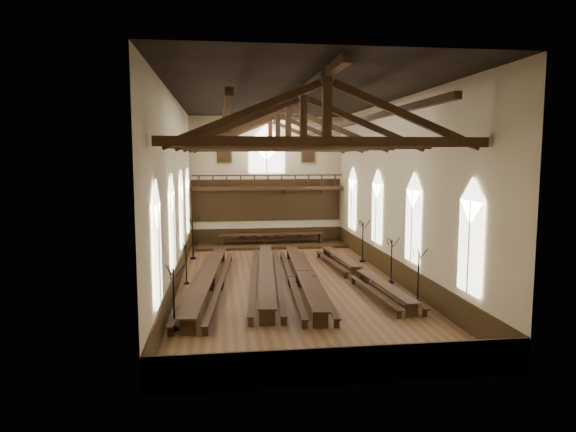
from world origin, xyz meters
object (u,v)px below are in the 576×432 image
at_px(refectory_row_a, 209,278).
at_px(candelabrum_right_mid, 391,269).
at_px(candelabrum_left_near, 174,310).
at_px(candelabrum_right_near, 418,286).
at_px(dais, 272,245).
at_px(high_table, 272,235).
at_px(refectory_row_c, 303,275).
at_px(candelabrum_right_far, 363,249).
at_px(refectory_row_b, 267,272).
at_px(candelabrum_left_far, 193,246).
at_px(candelabrum_left_mid, 186,271).
at_px(refectory_row_d, 360,272).

bearing_deg(refectory_row_a, candelabrum_right_mid, -0.17).
height_order(candelabrum_left_near, candelabrum_right_near, candelabrum_left_near).
xyz_separation_m(dais, high_table, (-0.00, -0.00, 0.75)).
bearing_deg(candelabrum_left_near, dais, 72.77).
distance_m(high_table, candelabrum_right_mid, 13.47).
bearing_deg(refectory_row_c, candelabrum_right_far, 48.69).
xyz_separation_m(refectory_row_a, candelabrum_left_near, (-1.22, -6.30, 0.22)).
distance_m(refectory_row_b, candelabrum_right_near, 8.25).
xyz_separation_m(dais, candelabrum_right_far, (5.32, -6.66, 0.74)).
relative_size(refectory_row_c, dais, 1.30).
relative_size(refectory_row_a, candelabrum_right_far, 5.38).
bearing_deg(candelabrum_left_far, refectory_row_c, -51.94).
xyz_separation_m(dais, candelabrum_left_far, (-5.78, -4.23, 0.77)).
bearing_deg(candelabrum_left_mid, dais, 62.54).
height_order(candelabrum_left_near, candelabrum_left_far, candelabrum_left_far).
relative_size(refectory_row_c, candelabrum_left_far, 5.15).
xyz_separation_m(refectory_row_b, candelabrum_right_far, (6.76, 4.84, 0.25)).
bearing_deg(refectory_row_c, dais, 92.13).
distance_m(dais, candelabrum_right_mid, 13.49).
xyz_separation_m(high_table, candelabrum_left_far, (-5.78, -4.23, 0.02)).
height_order(high_table, candelabrum_right_near, candelabrum_right_near).
height_order(dais, candelabrum_right_mid, candelabrum_right_mid).
bearing_deg(refectory_row_c, candelabrum_right_near, -39.59).
xyz_separation_m(candelabrum_left_mid, candelabrum_right_far, (11.10, 4.47, 0.15)).
xyz_separation_m(refectory_row_b, candelabrum_left_near, (-4.34, -7.15, 0.21)).
height_order(refectory_row_c, candelabrum_left_near, candelabrum_left_near).
bearing_deg(candelabrum_right_near, refectory_row_a, 158.63).
xyz_separation_m(dais, candelabrum_right_near, (5.32, -16.21, 0.69)).
relative_size(high_table, candelabrum_left_far, 2.86).
xyz_separation_m(candelabrum_left_mid, candelabrum_right_mid, (11.10, -1.25, 0.06)).
bearing_deg(candelabrum_right_near, refectory_row_b, 145.08).
bearing_deg(candelabrum_left_near, candelabrum_right_near, 12.35).
relative_size(candelabrum_left_near, candelabrum_right_mid, 1.05).
height_order(dais, candelabrum_right_far, candelabrum_right_far).
relative_size(candelabrum_left_near, candelabrum_left_mid, 1.15).
bearing_deg(refectory_row_c, refectory_row_b, 159.83).
bearing_deg(candelabrum_left_mid, refectory_row_d, -3.17).
distance_m(refectory_row_c, candelabrum_left_near, 8.98).
bearing_deg(candelabrum_right_far, refectory_row_d, -107.51).
relative_size(candelabrum_left_mid, candelabrum_left_far, 0.80).
height_order(candelabrum_left_mid, candelabrum_right_mid, candelabrum_right_mid).
height_order(candelabrum_right_near, candelabrum_right_mid, candelabrum_right_near).
bearing_deg(candelabrum_right_mid, refectory_row_a, 179.83).
bearing_deg(candelabrum_left_mid, candelabrum_right_near, -24.64).
height_order(refectory_row_c, candelabrum_right_near, candelabrum_right_near).
distance_m(candelabrum_left_far, candelabrum_right_near, 16.34).
distance_m(refectory_row_d, candelabrum_right_far, 5.25).
xyz_separation_m(dais, candelabrum_left_mid, (-5.78, -11.12, 0.60)).
height_order(refectory_row_c, candelabrum_left_far, candelabrum_left_far).
bearing_deg(dais, high_table, -98.00).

